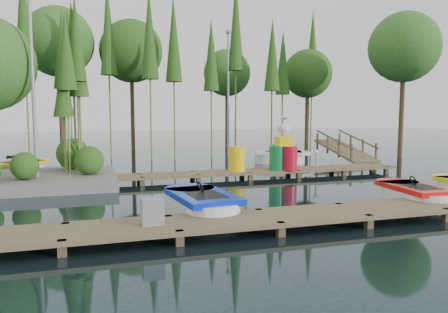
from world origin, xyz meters
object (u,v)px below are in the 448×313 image
object	(u,v)px
yellow_barrel	(237,159)
drum_cluster	(285,154)
island	(11,94)
boat_yellow_far	(18,168)
boat_blue	(202,206)
boat_red	(415,196)
utility_cabinet	(152,211)

from	to	relation	value
yellow_barrel	drum_cluster	bearing A→B (deg)	-4.65
island	boat_yellow_far	size ratio (longest dim) A/B	2.49
boat_blue	yellow_barrel	distance (m)	6.23
boat_red	drum_cluster	bearing A→B (deg)	106.37
boat_red	boat_yellow_far	size ratio (longest dim) A/B	1.00
boat_red	utility_cabinet	bearing A→B (deg)	-167.84
island	utility_cabinet	distance (m)	9.02
utility_cabinet	yellow_barrel	distance (m)	8.18
boat_yellow_far	drum_cluster	world-z (taller)	drum_cluster
boat_red	utility_cabinet	xyz separation A→B (m)	(-7.43, -1.07, 0.31)
island	boat_red	xyz separation A→B (m)	(11.14, -6.72, -2.93)
boat_blue	island	bearing A→B (deg)	122.40
boat_yellow_far	boat_red	bearing A→B (deg)	-57.12
boat_yellow_far	island	bearing A→B (deg)	-100.65
boat_blue	drum_cluster	distance (m)	7.21
drum_cluster	utility_cabinet	bearing A→B (deg)	-132.01
yellow_barrel	drum_cluster	xyz separation A→B (m)	(1.94, -0.16, 0.16)
utility_cabinet	island	bearing A→B (deg)	115.50
island	boat_red	bearing A→B (deg)	-31.11
drum_cluster	yellow_barrel	bearing A→B (deg)	175.35
island	utility_cabinet	xyz separation A→B (m)	(3.72, -7.79, -2.61)
boat_yellow_far	boat_blue	bearing A→B (deg)	-76.51
boat_red	utility_cabinet	size ratio (longest dim) A/B	5.00
boat_red	yellow_barrel	world-z (taller)	yellow_barrel
utility_cabinet	yellow_barrel	bearing A→B (deg)	58.89
boat_yellow_far	drum_cluster	distance (m)	10.97
boat_blue	boat_red	xyz separation A→B (m)	(6.01, -0.39, -0.02)
boat_red	drum_cluster	size ratio (longest dim) A/B	1.26
utility_cabinet	boat_red	bearing A→B (deg)	8.16
boat_yellow_far	yellow_barrel	world-z (taller)	yellow_barrel
boat_red	boat_yellow_far	world-z (taller)	boat_yellow_far
island	boat_red	distance (m)	13.34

